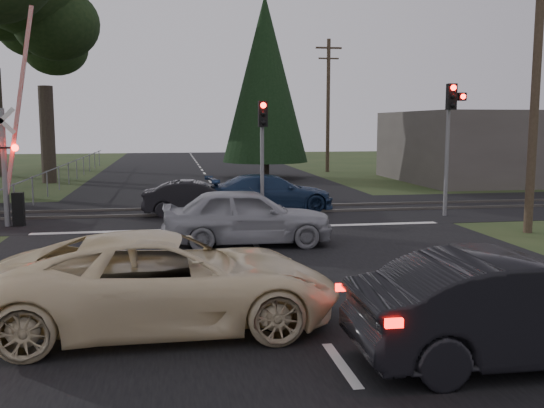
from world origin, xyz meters
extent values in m
plane|color=#27391A|center=(0.00, 0.00, 0.00)|extent=(120.00, 120.00, 0.00)
cube|color=black|center=(0.00, 10.00, 0.01)|extent=(14.00, 100.00, 0.01)
cube|color=black|center=(0.00, 12.00, 0.01)|extent=(120.00, 8.00, 0.01)
cube|color=silver|center=(0.00, 8.20, 0.01)|extent=(13.00, 0.35, 0.00)
cube|color=#59544C|center=(0.00, 11.20, 0.05)|extent=(120.00, 0.12, 0.10)
cube|color=#59544C|center=(0.00, 12.80, 0.05)|extent=(120.00, 0.12, 0.10)
cylinder|color=slate|center=(-7.50, 9.80, 1.90)|extent=(0.18, 0.18, 3.80)
cube|color=white|center=(-7.50, 9.70, 3.40)|extent=(0.88, 0.03, 0.88)
cube|color=white|center=(-7.50, 9.70, 3.40)|extent=(0.88, 0.03, 0.88)
cube|color=black|center=(-7.50, 9.72, 2.55)|extent=(0.90, 0.06, 0.06)
sphere|color=#FF0C07|center=(-7.12, 9.65, 2.55)|extent=(0.22, 0.22, 0.22)
cube|color=black|center=(-7.15, 9.80, 0.55)|extent=(0.35, 0.25, 1.10)
cube|color=red|center=(-6.95, 9.80, 4.00)|extent=(1.16, 0.10, 5.93)
cylinder|color=slate|center=(7.50, 9.60, 1.90)|extent=(0.14, 0.14, 3.80)
cube|color=black|center=(7.50, 9.42, 4.25)|extent=(0.32, 0.24, 0.90)
sphere|color=#FF0C07|center=(7.50, 9.29, 4.55)|extent=(0.20, 0.20, 0.20)
sphere|color=black|center=(7.50, 9.29, 4.25)|extent=(0.18, 0.18, 0.18)
sphere|color=black|center=(7.50, 9.29, 3.95)|extent=(0.18, 0.18, 0.18)
cube|color=black|center=(7.88, 9.42, 4.25)|extent=(0.28, 0.22, 0.28)
sphere|color=#FF0C07|center=(7.88, 9.30, 4.25)|extent=(0.18, 0.18, 0.18)
cylinder|color=slate|center=(1.00, 10.80, 1.60)|extent=(0.14, 0.14, 3.20)
cube|color=black|center=(1.00, 10.62, 3.65)|extent=(0.32, 0.24, 0.90)
sphere|color=#FF0C07|center=(1.00, 10.49, 3.95)|extent=(0.20, 0.20, 0.20)
sphere|color=black|center=(1.00, 10.49, 3.65)|extent=(0.18, 0.18, 0.18)
sphere|color=black|center=(1.00, 10.49, 3.35)|extent=(0.18, 0.18, 0.18)
cylinder|color=#4C3D2D|center=(8.50, 6.00, 4.50)|extent=(0.26, 0.26, 9.00)
cylinder|color=#4C3D2D|center=(8.50, 30.00, 4.50)|extent=(0.26, 0.26, 9.00)
cube|color=#4C3D2D|center=(8.50, 30.00, 8.40)|extent=(1.80, 0.12, 0.12)
cube|color=#4C3D2D|center=(8.50, 30.00, 7.70)|extent=(1.40, 0.10, 0.10)
cylinder|color=#4C3D2D|center=(8.50, 55.00, 4.50)|extent=(0.26, 0.26, 9.00)
cube|color=#4C3D2D|center=(8.50, 55.00, 8.40)|extent=(1.80, 0.12, 0.12)
cube|color=#4C3D2D|center=(8.50, 55.00, 7.70)|extent=(1.40, 0.10, 0.10)
cylinder|color=#473D33|center=(-9.00, 25.00, 2.70)|extent=(0.80, 0.80, 5.40)
ellipsoid|color=black|center=(-9.00, 25.00, 9.60)|extent=(6.00, 6.00, 7.20)
cylinder|color=#473D33|center=(-11.00, 36.00, 2.70)|extent=(0.80, 0.80, 5.40)
ellipsoid|color=black|center=(-11.00, 36.00, 9.60)|extent=(6.00, 6.00, 7.20)
cylinder|color=#473D33|center=(3.50, 26.00, 1.00)|extent=(0.50, 0.50, 2.00)
cone|color=black|center=(3.50, 26.00, 6.00)|extent=(5.20, 5.20, 10.00)
cube|color=#59514C|center=(18.00, 22.00, 2.00)|extent=(14.00, 10.00, 4.00)
imported|color=beige|center=(-2.37, -1.02, 0.78)|extent=(5.64, 2.66, 1.56)
imported|color=black|center=(2.43, -3.32, 0.77)|extent=(4.70, 1.69, 1.54)
imported|color=#999AA1|center=(-0.22, 5.54, 0.79)|extent=(4.69, 1.99, 1.58)
imported|color=navy|center=(1.47, 11.77, 0.70)|extent=(4.96, 2.37, 1.39)
imported|color=black|center=(-1.36, 11.22, 0.63)|extent=(3.87, 1.52, 1.25)
camera|label=1|loc=(-2.28, -10.71, 3.31)|focal=40.00mm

